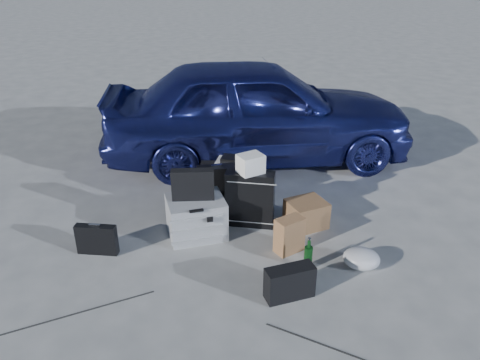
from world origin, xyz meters
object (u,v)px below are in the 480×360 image
at_px(suitcase_right, 250,199).
at_px(green_bottle, 308,254).
at_px(cardboard_box, 306,214).
at_px(briefcase, 97,239).
at_px(duffel_bag, 233,181).
at_px(pelican_case, 196,217).
at_px(suitcase_left, 217,189).
at_px(car, 257,110).

distance_m(suitcase_right, green_bottle, 0.96).
xyz_separation_m(cardboard_box, green_bottle, (-0.17, -0.74, 0.01)).
xyz_separation_m(briefcase, duffel_bag, (1.44, 1.04, 0.04)).
height_order(cardboard_box, green_bottle, green_bottle).
distance_m(pelican_case, briefcase, 1.00).
height_order(suitcase_left, cardboard_box, suitcase_left).
height_order(car, suitcase_right, car).
bearing_deg(duffel_bag, suitcase_left, -112.20).
bearing_deg(car, suitcase_left, 156.09).
relative_size(car, cardboard_box, 10.71).
xyz_separation_m(car, suitcase_left, (-0.68, -1.46, -0.43)).
xyz_separation_m(car, suitcase_right, (-0.36, -1.79, -0.40)).
relative_size(briefcase, duffel_bag, 0.52).
bearing_deg(green_bottle, duffel_bag, 109.27).
distance_m(pelican_case, green_bottle, 1.23).
height_order(pelican_case, briefcase, pelican_case).
relative_size(pelican_case, suitcase_left, 1.03).
bearing_deg(duffel_bag, pelican_case, -110.69).
bearing_deg(briefcase, green_bottle, -1.07).
bearing_deg(green_bottle, car, 91.44).
relative_size(pelican_case, cardboard_box, 1.46).
relative_size(briefcase, cardboard_box, 1.02).
bearing_deg(briefcase, suitcase_right, 25.88).
height_order(briefcase, suitcase_right, suitcase_right).
bearing_deg(pelican_case, green_bottle, -44.62).
bearing_deg(suitcase_left, green_bottle, -61.66).
bearing_deg(cardboard_box, pelican_case, -178.85).
height_order(pelican_case, green_bottle, pelican_case).
bearing_deg(suitcase_right, cardboard_box, 5.53).
relative_size(briefcase, suitcase_right, 0.65).
distance_m(car, pelican_case, 2.20).
bearing_deg(suitcase_left, cardboard_box, -29.82).
bearing_deg(suitcase_right, duffel_bag, 115.61).
height_order(suitcase_left, green_bottle, suitcase_left).
relative_size(car, pelican_case, 7.33).
distance_m(car, duffel_bag, 1.31).
distance_m(car, green_bottle, 2.70).
bearing_deg(cardboard_box, green_bottle, -103.02).
relative_size(car, briefcase, 10.49).
xyz_separation_m(car, pelican_case, (-0.93, -1.93, -0.50)).
bearing_deg(suitcase_right, car, 95.01).
relative_size(cardboard_box, green_bottle, 1.24).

